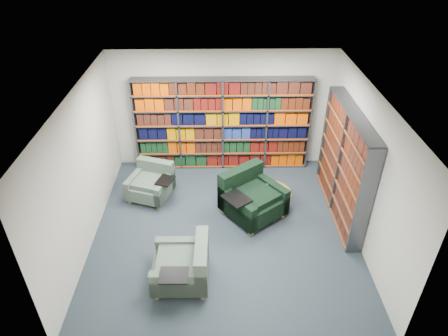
{
  "coord_description": "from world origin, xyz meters",
  "views": [
    {
      "loc": [
        -0.11,
        -5.88,
        5.29
      ],
      "look_at": [
        0.0,
        0.6,
        1.05
      ],
      "focal_mm": 32.0,
      "sensor_mm": 36.0,
      "label": 1
    }
  ],
  "objects_px": {
    "chair_green_right": "(250,198)",
    "chair_teal_front": "(186,267)",
    "coffee_table": "(269,195)",
    "chair_teal_left": "(152,183)"
  },
  "relations": [
    {
      "from": "chair_teal_front",
      "to": "coffee_table",
      "type": "distance_m",
      "value": 2.49
    },
    {
      "from": "chair_teal_left",
      "to": "chair_teal_front",
      "type": "relative_size",
      "value": 1.02
    },
    {
      "from": "chair_teal_front",
      "to": "coffee_table",
      "type": "height_order",
      "value": "chair_teal_front"
    },
    {
      "from": "chair_green_right",
      "to": "chair_teal_front",
      "type": "bearing_deg",
      "value": -123.48
    },
    {
      "from": "chair_teal_left",
      "to": "coffee_table",
      "type": "distance_m",
      "value": 2.53
    },
    {
      "from": "chair_green_right",
      "to": "chair_teal_front",
      "type": "xyz_separation_m",
      "value": [
        -1.18,
        -1.79,
        -0.05
      ]
    },
    {
      "from": "chair_teal_left",
      "to": "chair_teal_front",
      "type": "bearing_deg",
      "value": -69.98
    },
    {
      "from": "chair_green_right",
      "to": "chair_teal_front",
      "type": "relative_size",
      "value": 1.36
    },
    {
      "from": "chair_green_right",
      "to": "coffee_table",
      "type": "xyz_separation_m",
      "value": [
        0.41,
        0.12,
        -0.04
      ]
    },
    {
      "from": "chair_teal_left",
      "to": "chair_teal_front",
      "type": "height_order",
      "value": "chair_teal_front"
    }
  ]
}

